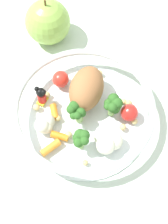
% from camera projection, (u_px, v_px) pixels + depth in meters
% --- Properties ---
extents(ground_plane, '(2.40, 2.40, 0.00)m').
position_uv_depth(ground_plane, '(75.00, 118.00, 0.58)').
color(ground_plane, silver).
extents(food_container, '(0.23, 0.23, 0.07)m').
position_uv_depth(food_container, '(85.00, 109.00, 0.56)').
color(food_container, white).
rests_on(food_container, ground_plane).
extents(loose_apple, '(0.08, 0.08, 0.10)m').
position_uv_depth(loose_apple, '(48.00, 22.00, 0.63)').
color(loose_apple, '#8CB74C').
rests_on(loose_apple, ground_plane).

